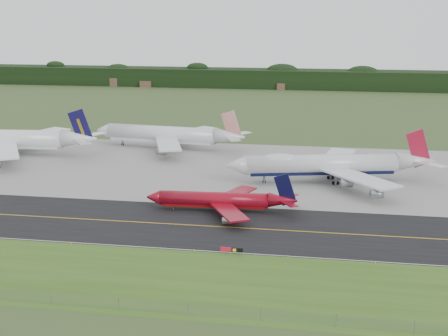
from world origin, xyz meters
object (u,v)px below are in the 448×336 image
at_px(jet_ba_747, 329,165).
at_px(taxiway_sign, 232,250).
at_px(jet_red_737, 222,200).
at_px(jet_star_tail, 169,135).
at_px(jet_navy_gold, 7,140).

distance_m(jet_ba_747, taxiway_sign, 64.07).
bearing_deg(jet_ba_747, jet_red_737, -128.98).
height_order(jet_ba_747, jet_star_tail, jet_ba_747).
distance_m(jet_red_737, taxiway_sign, 29.36).
height_order(jet_navy_gold, taxiway_sign, jet_navy_gold).
bearing_deg(jet_star_tail, jet_red_737, -65.64).
relative_size(jet_ba_747, jet_red_737, 1.61).
height_order(jet_ba_747, taxiway_sign, jet_ba_747).
relative_size(jet_ba_747, jet_navy_gold, 0.95).
relative_size(jet_red_737, jet_star_tail, 0.66).
xyz_separation_m(jet_navy_gold, taxiway_sign, (91.64, -78.75, -4.40)).
bearing_deg(taxiway_sign, jet_ba_747, 72.36).
distance_m(jet_ba_747, jet_red_737, 41.80).
bearing_deg(jet_navy_gold, jet_ba_747, -9.12).
height_order(jet_ba_747, jet_navy_gold, jet_navy_gold).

